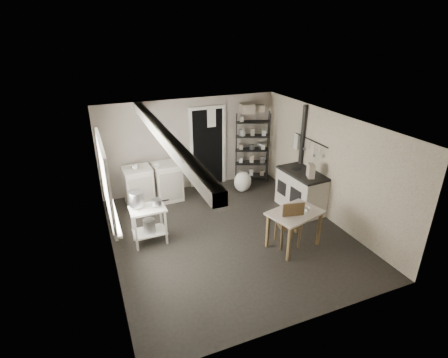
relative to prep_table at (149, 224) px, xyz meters
name	(u,v)px	position (x,y,z in m)	size (l,w,h in m)	color
floor	(230,234)	(1.54, -0.33, -0.40)	(5.00, 5.00, 0.00)	black
ceiling	(230,123)	(1.54, -0.33, 1.90)	(5.00, 5.00, 0.00)	silver
wall_back	(190,144)	(1.54, 2.17, 0.75)	(4.50, 0.02, 2.30)	#A89E8F
wall_front	(307,256)	(1.54, -2.83, 0.75)	(4.50, 0.02, 2.30)	#A89E8F
wall_left	(106,204)	(-0.71, -0.33, 0.75)	(0.02, 5.00, 2.30)	#A89E8F
wall_right	(327,166)	(3.79, -0.33, 0.75)	(0.02, 5.00, 2.30)	#A89E8F
window	(104,180)	(-0.68, -0.13, 1.10)	(0.12, 1.76, 1.28)	white
doorway	(208,148)	(1.99, 2.14, 0.60)	(0.96, 0.10, 2.08)	white
ceiling_beam	(164,136)	(0.34, -0.33, 1.80)	(0.18, 5.00, 0.18)	white
wallpaper_panel	(327,166)	(3.78, -0.33, 0.75)	(0.01, 5.00, 2.30)	beige
utensil_rail	(310,140)	(3.73, 0.27, 1.15)	(0.06, 1.20, 0.44)	#ABABAD
prep_table	(149,224)	(0.00, 0.00, 0.00)	(0.66, 0.47, 0.75)	white
stockpot	(136,199)	(-0.17, 0.08, 0.54)	(0.26, 0.26, 0.28)	#ABABAD
saucepan	(156,202)	(0.17, -0.01, 0.45)	(0.19, 0.19, 0.11)	#ABABAD
bucket	(149,225)	(0.00, -0.02, -0.02)	(0.23, 0.23, 0.25)	#ABABAD
base_cabinets	(153,184)	(0.45, 1.68, 0.06)	(1.39, 0.59, 0.91)	silver
mixing_bowl	(156,165)	(0.53, 1.59, 0.55)	(0.27, 0.27, 0.07)	silver
counter_cup	(135,167)	(0.06, 1.64, 0.57)	(0.13, 0.13, 0.10)	silver
shelf_rack	(252,146)	(3.17, 1.97, 0.55)	(0.88, 0.34, 1.86)	black
shelf_jar	(243,131)	(2.92, 2.03, 0.97)	(0.09, 0.09, 0.20)	silver
storage_box_a	(247,107)	(2.99, 1.96, 1.61)	(0.33, 0.29, 0.23)	beige
storage_box_b	(259,106)	(3.33, 2.00, 1.59)	(0.26, 0.24, 0.16)	beige
stove	(301,191)	(3.46, 0.04, 0.04)	(0.64, 1.16, 0.91)	silver
stovepipe	(303,135)	(3.73, 0.55, 1.19)	(0.12, 0.12, 1.50)	black
side_ledge	(310,197)	(3.49, -0.27, 0.03)	(0.58, 0.31, 0.89)	white
oats_box	(311,173)	(3.43, -0.27, 0.61)	(0.13, 0.22, 0.32)	beige
work_table	(294,228)	(2.49, -1.16, -0.02)	(0.96, 0.67, 0.73)	beige
table_cup	(307,208)	(2.69, -1.23, 0.40)	(0.09, 0.09, 0.08)	silver
chair	(288,222)	(2.42, -1.07, 0.08)	(0.41, 0.43, 0.98)	brown
flour_sack	(243,183)	(2.63, 1.38, -0.16)	(0.45, 0.38, 0.54)	white
floor_crock	(299,221)	(3.06, -0.53, -0.33)	(0.12, 0.12, 0.15)	silver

